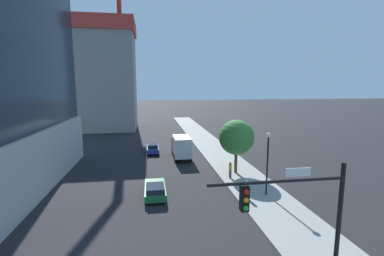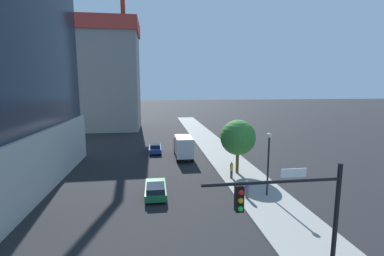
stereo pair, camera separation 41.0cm
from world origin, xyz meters
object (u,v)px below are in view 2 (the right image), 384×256
at_px(street_lamp, 269,155).
at_px(pedestrian_yellow_shirt, 232,170).
at_px(construction_building, 109,70).
at_px(pedestrian_purple_shirt, 247,189).
at_px(car_green, 156,189).
at_px(car_blue, 155,148).
at_px(box_truck, 183,146).
at_px(street_tree, 238,138).
at_px(traffic_light_pole, 296,216).

bearing_deg(street_lamp, pedestrian_yellow_shirt, 111.12).
height_order(construction_building, pedestrian_purple_shirt, construction_building).
relative_size(construction_building, pedestrian_yellow_shirt, 17.98).
bearing_deg(pedestrian_purple_shirt, street_lamp, 10.87).
bearing_deg(car_green, construction_building, 103.66).
xyz_separation_m(construction_building, car_blue, (10.36, -25.65, -13.23)).
bearing_deg(box_truck, street_tree, -54.97).
bearing_deg(street_tree, street_lamp, -83.50).
height_order(box_truck, pedestrian_purple_shirt, box_truck).
bearing_deg(street_tree, car_blue, 129.15).
height_order(traffic_light_pole, pedestrian_purple_shirt, traffic_light_pole).
distance_m(street_tree, pedestrian_purple_shirt, 8.05).
xyz_separation_m(traffic_light_pole, pedestrian_yellow_shirt, (2.49, 17.96, -3.76)).
distance_m(construction_building, street_tree, 43.40).
relative_size(street_lamp, car_green, 1.27).
height_order(car_green, pedestrian_yellow_shirt, pedestrian_yellow_shirt).
bearing_deg(pedestrian_yellow_shirt, car_green, -157.09).
height_order(traffic_light_pole, box_truck, traffic_light_pole).
distance_m(street_tree, car_blue, 15.53).
relative_size(traffic_light_pole, street_tree, 1.09).
height_order(construction_building, street_lamp, construction_building).
relative_size(traffic_light_pole, car_blue, 1.56).
relative_size(traffic_light_pole, pedestrian_purple_shirt, 4.10).
distance_m(construction_building, traffic_light_pole, 60.01).
bearing_deg(car_blue, car_green, -90.00).
height_order(car_blue, pedestrian_purple_shirt, pedestrian_purple_shirt).
relative_size(street_lamp, street_tree, 0.94).
xyz_separation_m(street_tree, box_truck, (-5.54, 7.90, -2.54)).
xyz_separation_m(street_lamp, box_truck, (-6.31, 14.69, -2.18)).
xyz_separation_m(construction_building, box_truck, (14.35, -29.46, -12.14)).
distance_m(street_tree, car_green, 11.50).
bearing_deg(box_truck, pedestrian_purple_shirt, -74.40).
xyz_separation_m(construction_building, pedestrian_yellow_shirt, (18.71, -39.08, -12.89)).
bearing_deg(pedestrian_yellow_shirt, pedestrian_purple_shirt, -91.45).
distance_m(construction_building, pedestrian_purple_shirt, 49.98).
xyz_separation_m(car_green, pedestrian_purple_shirt, (8.21, -1.94, 0.34)).
xyz_separation_m(car_green, pedestrian_yellow_shirt, (8.35, 3.53, 0.41)).
xyz_separation_m(car_blue, pedestrian_purple_shirt, (8.21, -18.90, 0.28)).
bearing_deg(car_blue, construction_building, 111.98).
relative_size(street_lamp, pedestrian_purple_shirt, 3.52).
xyz_separation_m(traffic_light_pole, car_green, (-5.87, 14.43, -4.17)).
xyz_separation_m(traffic_light_pole, pedestrian_purple_shirt, (2.35, 12.49, -3.83)).
bearing_deg(pedestrian_yellow_shirt, box_truck, 114.34).
bearing_deg(traffic_light_pole, street_tree, 79.44).
height_order(car_blue, box_truck, box_truck).
distance_m(street_tree, pedestrian_yellow_shirt, 3.90).
relative_size(pedestrian_purple_shirt, pedestrian_yellow_shirt, 0.93).
bearing_deg(street_lamp, pedestrian_purple_shirt, -169.13).
distance_m(traffic_light_pole, car_blue, 32.20).
xyz_separation_m(street_tree, car_blue, (-9.53, 11.71, -3.64)).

